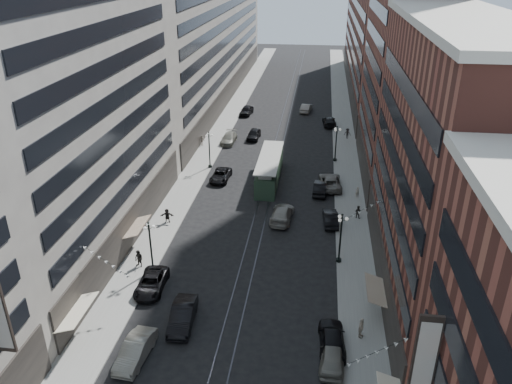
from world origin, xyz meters
The scene contains 37 objects.
ground centered at (0.00, 60.00, 0.00)m, with size 220.00×220.00×0.00m, color black.
sidewalk_west centered at (-11.00, 70.00, 0.07)m, with size 4.00×180.00×0.15m, color gray.
sidewalk_east centered at (11.00, 70.00, 0.07)m, with size 4.00×180.00×0.15m, color gray.
rail_west centered at (-0.70, 70.00, 0.01)m, with size 0.12×180.00×0.02m, color #2D2D33.
rail_east centered at (0.70, 70.00, 0.01)m, with size 0.12×180.00×0.02m, color #2D2D33.
building_west_mid centered at (-17.00, 33.00, 14.00)m, with size 8.00×36.00×28.00m, color #A29D8F.
building_west_far centered at (-17.00, 96.00, 13.00)m, with size 8.00×90.00×26.00m, color #A29D8F.
building_east_mid centered at (17.00, 28.00, 12.00)m, with size 8.00×30.00×24.00m, color brown.
building_east_tower centered at (17.00, 56.00, 21.00)m, with size 8.00×26.00×42.00m, color brown.
building_east_far centered at (17.00, 105.00, 12.00)m, with size 8.00×72.00×24.00m, color brown.
lamppost_sw_far centered at (-9.20, 28.00, 3.10)m, with size 1.03×1.14×5.52m.
lamppost_sw_mid centered at (-9.20, 55.00, 3.10)m, with size 1.03×1.14×5.52m.
lamppost_se_far centered at (9.20, 32.00, 3.10)m, with size 1.03×1.14×5.52m.
lamppost_se_mid centered at (9.20, 60.00, 3.10)m, with size 1.03×1.14×5.52m.
streetcar centered at (0.00, 51.50, 1.67)m, with size 2.90×13.08×3.62m.
car_1 centered at (-6.80, 16.29, 0.82)m, with size 1.75×5.00×1.65m, color gray.
car_2 centered at (-8.40, 25.15, 0.73)m, with size 2.42×5.25×1.46m, color black.
car_4 centered at (8.40, 17.70, 0.81)m, with size 1.91×4.75×1.62m, color #68665C.
car_5 centered at (-4.21, 20.77, 0.87)m, with size 1.85×5.30×1.75m, color black.
pedestrian_2 centered at (-10.76, 28.47, 1.07)m, with size 0.89×0.49×1.84m, color black.
pedestrian_4 centered at (10.74, 20.89, 1.07)m, with size 1.08×0.49×1.85m, color beige.
car_7 centered at (-6.80, 50.94, 0.72)m, with size 2.38×5.15×1.43m, color black.
car_8 centered at (-8.40, 66.21, 0.79)m, with size 2.20×5.42×1.57m, color slate.
car_9 centered at (-7.83, 82.92, 0.86)m, with size 2.03×5.04×1.72m, color black.
car_10 centered at (8.40, 40.21, 0.76)m, with size 1.61×4.63×1.52m, color black.
car_11 centered at (8.40, 50.42, 0.85)m, with size 2.83×6.13×1.70m, color slate.
car_12 centered at (8.40, 77.99, 0.81)m, with size 2.27×5.57×1.62m, color black.
car_13 centered at (-4.50, 68.76, 0.83)m, with size 1.96×4.88×1.66m, color black.
car_14 centered at (3.82, 86.22, 0.83)m, with size 1.76×5.05×1.66m, color gray.
pedestrian_5 centered at (-10.63, 37.86, 1.01)m, with size 1.59×0.46×1.71m, color black.
pedestrian_6 centered at (-12.50, 64.13, 1.00)m, with size 1.00×0.45×1.71m, color #A39687.
pedestrian_7 centered at (11.62, 41.81, 0.95)m, with size 0.77×0.42×1.59m, color black.
pedestrian_8 centered at (11.85, 47.44, 0.91)m, with size 0.55×0.36×1.51m, color #A49888.
pedestrian_9 centered at (11.43, 70.64, 1.03)m, with size 1.14×0.47×1.77m, color black.
car_extra_0 centered at (8.40, 19.55, 0.87)m, with size 2.05×5.09×1.73m, color black.
car_extra_1 centered at (2.68, 40.37, 0.84)m, with size 2.35×5.79×1.68m, color gray.
car_extra_2 centered at (7.07, 48.38, 0.79)m, with size 1.66×4.77×1.57m, color black.
Camera 1 is at (6.31, -11.93, 28.61)m, focal length 35.00 mm.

